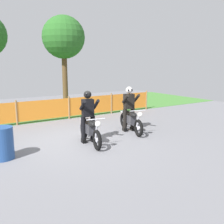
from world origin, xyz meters
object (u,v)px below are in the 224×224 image
Objects in this scene: motorcycle_lead at (90,130)px; rider_trailing at (129,106)px; rider_lead at (88,115)px; motorcycle_trailing at (131,120)px; oil_drum at (2,143)px.

motorcycle_lead is 2.16m from rider_trailing.
motorcycle_lead is 1.16× the size of rider_lead.
rider_lead is at bearing -179.43° from motorcycle_lead.
motorcycle_lead reaches higher than motorcycle_trailing.
rider_lead is at bearing 1.70° from oil_drum.
rider_trailing is 1.92× the size of oil_drum.
rider_lead reaches higher than motorcycle_lead.
motorcycle_lead is 2.60m from oil_drum.
motorcycle_lead is 1.16× the size of rider_trailing.
motorcycle_trailing is at bearing 4.07° from oil_drum.
rider_trailing is 4.65m from oil_drum.
motorcycle_lead is at bearing -2.43° from oil_drum.
rider_trailing is (2.00, 0.64, 0.50)m from motorcycle_lead.
motorcycle_lead is 2.00m from motorcycle_trailing.
rider_lead is at bearing -69.61° from motorcycle_trailing.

